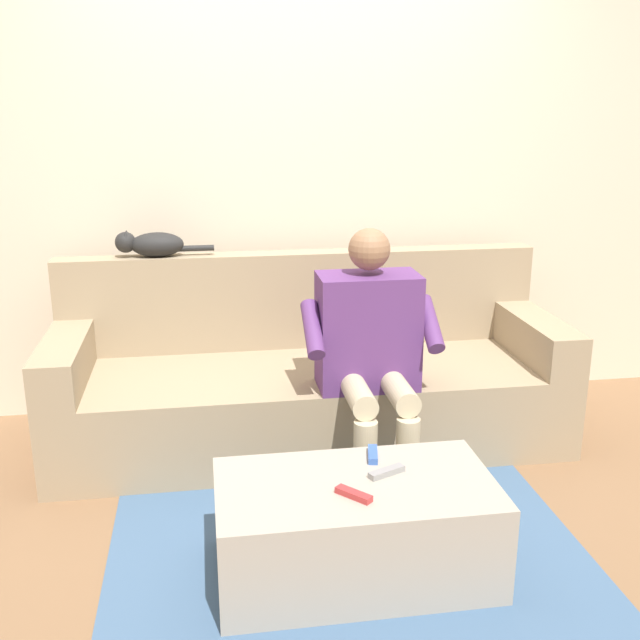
{
  "coord_description": "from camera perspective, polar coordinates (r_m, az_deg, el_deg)",
  "views": [
    {
      "loc": [
        0.49,
        3.34,
        1.66
      ],
      "look_at": [
        0.0,
        0.23,
        0.73
      ],
      "focal_mm": 41.73,
      "sensor_mm": 36.0,
      "label": 1
    }
  ],
  "objects": [
    {
      "name": "cat_on_backrest",
      "position": [
        3.83,
        -12.76,
        5.7
      ],
      "size": [
        0.49,
        0.15,
        0.13
      ],
      "color": "black",
      "rests_on": "couch"
    },
    {
      "name": "coffee_table",
      "position": [
        2.78,
        2.72,
        -15.67
      ],
      "size": [
        0.99,
        0.54,
        0.37
      ],
      "color": "#A89E8E",
      "rests_on": "ground"
    },
    {
      "name": "ground_plane",
      "position": [
        3.24,
        1.06,
        -14.35
      ],
      "size": [
        8.0,
        8.0,
        0.0
      ],
      "primitive_type": "plane",
      "color": "#846042"
    },
    {
      "name": "floor_rug",
      "position": [
        2.98,
        2.16,
        -17.33
      ],
      "size": [
        1.81,
        1.47,
        0.01
      ],
      "primitive_type": "cube",
      "color": "#426084",
      "rests_on": "ground"
    },
    {
      "name": "remote_blue",
      "position": [
        2.85,
        4.07,
        -10.25
      ],
      "size": [
        0.06,
        0.13,
        0.03
      ],
      "primitive_type": "cube",
      "rotation": [
        0.0,
        0.0,
        4.51
      ],
      "color": "#3860B7",
      "rests_on": "coffee_table"
    },
    {
      "name": "couch",
      "position": [
        3.76,
        -0.85,
        -4.85
      ],
      "size": [
        2.49,
        0.84,
        0.91
      ],
      "color": "#9E896B",
      "rests_on": "ground"
    },
    {
      "name": "back_wall",
      "position": [
        4.05,
        -2.04,
        12.67
      ],
      "size": [
        5.06,
        0.06,
        2.78
      ],
      "primitive_type": "cube",
      "color": "beige",
      "rests_on": "ground"
    },
    {
      "name": "remote_gray",
      "position": [
        2.74,
        5.13,
        -11.53
      ],
      "size": [
        0.15,
        0.09,
        0.02
      ],
      "primitive_type": "cube",
      "rotation": [
        0.0,
        0.0,
        0.42
      ],
      "color": "gray",
      "rests_on": "coffee_table"
    },
    {
      "name": "person_solo_seated",
      "position": [
        3.3,
        3.9,
        -1.78
      ],
      "size": [
        0.6,
        0.57,
        1.13
      ],
      "color": "#5B3370",
      "rests_on": "ground"
    },
    {
      "name": "remote_red",
      "position": [
        2.59,
        2.6,
        -13.21
      ],
      "size": [
        0.12,
        0.12,
        0.02
      ],
      "primitive_type": "cube",
      "rotation": [
        0.0,
        0.0,
        5.46
      ],
      "color": "#B73333",
      "rests_on": "coffee_table"
    }
  ]
}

